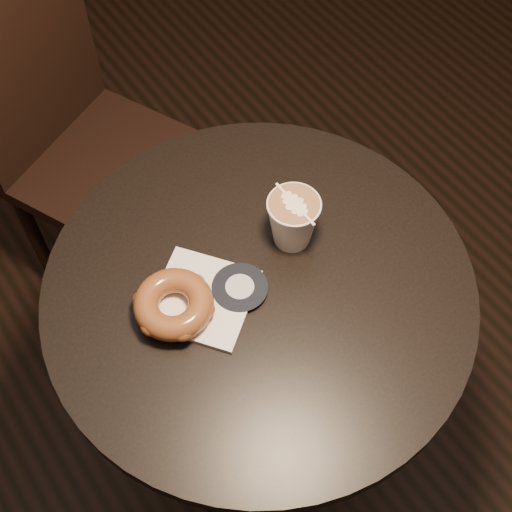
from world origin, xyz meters
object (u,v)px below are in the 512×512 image
pastry_bag (203,298)px  doughnut (174,304)px  latte_cup (293,221)px  cafe_table (259,339)px  chair (72,123)px

pastry_bag → doughnut: bearing=137.8°
pastry_bag → latte_cup: (0.18, 0.01, 0.04)m
cafe_table → chair: size_ratio=0.78×
chair → doughnut: bearing=-123.8°
doughnut → latte_cup: latte_cup is taller
cafe_table → pastry_bag: (-0.09, 0.03, 0.20)m
doughnut → latte_cup: bearing=1.8°
cafe_table → doughnut: 0.27m
doughnut → latte_cup: 0.23m
cafe_table → pastry_bag: pastry_bag is taller
pastry_bag → latte_cup: 0.19m
chair → doughnut: (-0.11, -0.65, 0.24)m
chair → doughnut: chair is taller
cafe_table → latte_cup: bearing=23.8°
pastry_bag → latte_cup: latte_cup is taller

